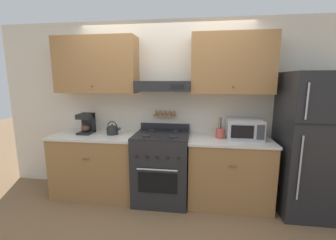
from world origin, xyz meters
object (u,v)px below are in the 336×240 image
coffee_maker (87,123)px  utensil_crock (220,133)px  refrigerator (314,144)px  tea_kettle (113,129)px  microwave (244,129)px  stove_range (162,167)px

coffee_maker → utensil_crock: (1.94, -0.03, -0.08)m
utensil_crock → refrigerator: bearing=-4.7°
refrigerator → coffee_maker: size_ratio=6.07×
refrigerator → tea_kettle: 2.69m
refrigerator → utensil_crock: (-1.16, 0.09, 0.09)m
coffee_maker → microwave: bearing=-0.4°
microwave → tea_kettle: bearing=-179.4°
stove_range → utensil_crock: 0.95m
stove_range → refrigerator: 2.00m
stove_range → utensil_crock: size_ratio=3.65×
coffee_maker → utensil_crock: bearing=-0.9°
coffee_maker → utensil_crock: coffee_maker is taller
refrigerator → utensil_crock: refrigerator is taller
refrigerator → microwave: size_ratio=3.86×
stove_range → refrigerator: size_ratio=0.58×
refrigerator → microwave: (-0.84, 0.11, 0.15)m
tea_kettle → utensil_crock: bearing=0.0°
tea_kettle → refrigerator: bearing=-2.0°
microwave → coffee_maker: bearing=179.6°
tea_kettle → microwave: bearing=0.6°
stove_range → refrigerator: refrigerator is taller
stove_range → microwave: size_ratio=2.25×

